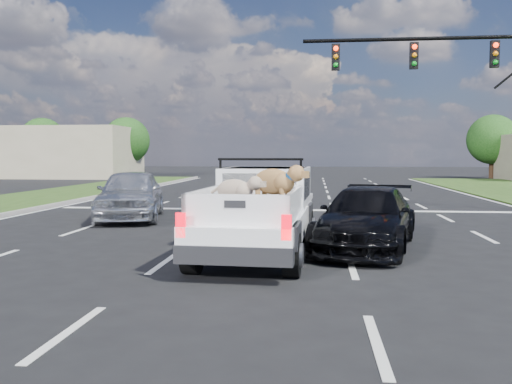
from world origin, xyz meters
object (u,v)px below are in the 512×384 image
traffic_signal (488,79)px  black_coupe (367,218)px  pickup_truck (261,209)px  silver_sedan (131,194)px

traffic_signal → black_coupe: (-5.00, -8.47, -4.06)m
pickup_truck → silver_sedan: size_ratio=1.14×
pickup_truck → silver_sedan: pickup_truck is taller
silver_sedan → traffic_signal: bearing=5.0°
traffic_signal → pickup_truck: traffic_signal is taller
pickup_truck → black_coupe: pickup_truck is taller
traffic_signal → silver_sedan: size_ratio=1.95×
pickup_truck → black_coupe: bearing=22.8°
traffic_signal → pickup_truck: 12.36m
pickup_truck → silver_sedan: bearing=133.3°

